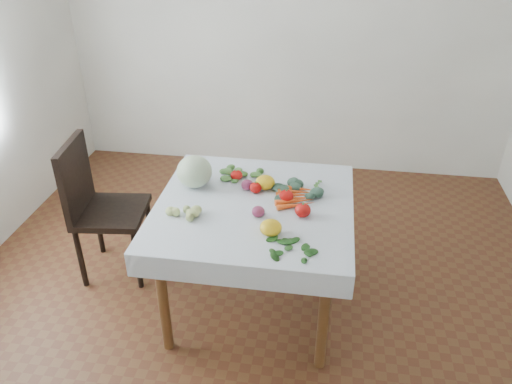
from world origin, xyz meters
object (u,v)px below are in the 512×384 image
Objects in this scene: carrot_bunch at (297,197)px; table at (254,219)px; chair at (96,201)px; cabbage at (194,171)px; heirloom_back at (265,182)px.

table is at bearing -159.41° from carrot_bunch.
table is 3.78× the size of carrot_bunch.
chair reaches higher than cabbage.
chair is 3.68× the size of carrot_bunch.
chair is at bearing 169.87° from table.
carrot_bunch is (0.24, 0.09, 0.12)m from table.
cabbage is 0.43m from heirloom_back.
cabbage is at bearing 173.76° from carrot_bunch.
chair is at bearing 175.49° from carrot_bunch.
table is 0.28m from carrot_bunch.
chair is (-1.08, 0.19, -0.10)m from table.
table is 1.10m from chair.
table is 8.39× the size of heirloom_back.
carrot_bunch is at bearing -6.24° from cabbage.
heirloom_back is at bearing 154.17° from carrot_bunch.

